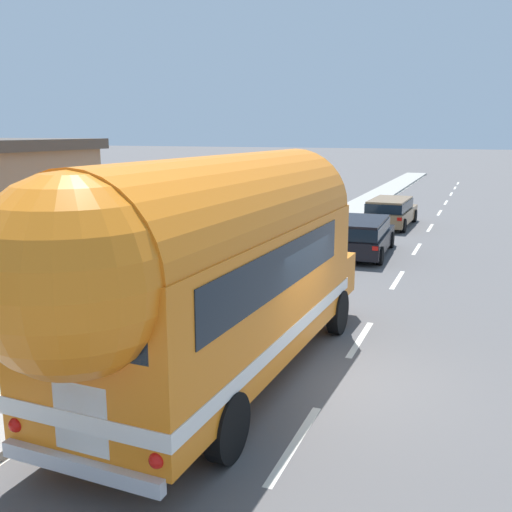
% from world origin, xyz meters
% --- Properties ---
extents(ground_plane, '(300.00, 300.00, 0.00)m').
position_xyz_m(ground_plane, '(0.00, 0.00, 0.00)').
color(ground_plane, '#565454').
extents(lane_markings, '(3.79, 80.00, 0.01)m').
position_xyz_m(lane_markings, '(-2.57, 13.17, 0.00)').
color(lane_markings, silver).
rests_on(lane_markings, ground).
extents(sidewalk_slab, '(2.03, 90.00, 0.15)m').
position_xyz_m(sidewalk_slab, '(-4.67, 10.00, 0.07)').
color(sidewalk_slab, '#9E9B93').
rests_on(sidewalk_slab, ground).
extents(painted_bus, '(2.80, 10.27, 4.12)m').
position_xyz_m(painted_bus, '(-1.86, -1.25, 2.31)').
color(painted_bus, orange).
rests_on(painted_bus, ground).
extents(car_lead, '(2.10, 4.70, 1.37)m').
position_xyz_m(car_lead, '(-1.81, 11.23, 0.80)').
color(car_lead, black).
rests_on(car_lead, ground).
extents(car_second, '(2.06, 4.85, 1.37)m').
position_xyz_m(car_second, '(-1.85, 18.38, 0.79)').
color(car_second, olive).
rests_on(car_second, ground).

